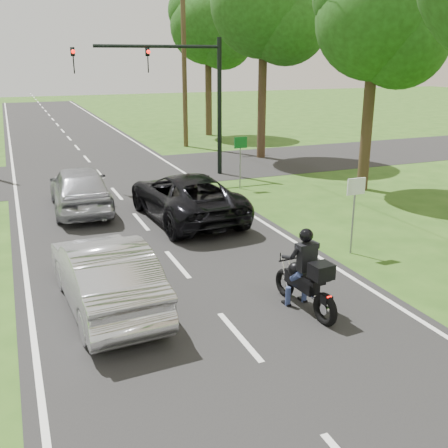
{
  "coord_description": "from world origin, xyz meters",
  "views": [
    {
      "loc": [
        -3.69,
        -8.23,
        5.18
      ],
      "look_at": [
        0.91,
        3.0,
        1.3
      ],
      "focal_mm": 42.0,
      "sensor_mm": 36.0,
      "label": 1
    }
  ],
  "objects_px": {
    "silver_sedan": "(105,274)",
    "silver_suv": "(80,188)",
    "sign_white": "(355,197)",
    "motorcycle_rider": "(307,279)",
    "traffic_signal": "(179,82)",
    "utility_pole_far": "(184,59)",
    "sign_green": "(240,150)",
    "dark_suv": "(185,196)"
  },
  "relations": [
    {
      "from": "utility_pole_far",
      "to": "sign_green",
      "type": "height_order",
      "value": "utility_pole_far"
    },
    {
      "from": "sign_white",
      "to": "sign_green",
      "type": "relative_size",
      "value": 1.0
    },
    {
      "from": "sign_green",
      "to": "dark_suv",
      "type": "bearing_deg",
      "value": -136.95
    },
    {
      "from": "motorcycle_rider",
      "to": "sign_green",
      "type": "bearing_deg",
      "value": 68.48
    },
    {
      "from": "silver_suv",
      "to": "sign_white",
      "type": "distance_m",
      "value": 9.55
    },
    {
      "from": "motorcycle_rider",
      "to": "silver_sedan",
      "type": "bearing_deg",
      "value": 150.66
    },
    {
      "from": "silver_suv",
      "to": "utility_pole_far",
      "type": "bearing_deg",
      "value": -121.25
    },
    {
      "from": "silver_sedan",
      "to": "silver_suv",
      "type": "height_order",
      "value": "silver_suv"
    },
    {
      "from": "silver_sedan",
      "to": "traffic_signal",
      "type": "height_order",
      "value": "traffic_signal"
    },
    {
      "from": "dark_suv",
      "to": "traffic_signal",
      "type": "height_order",
      "value": "traffic_signal"
    },
    {
      "from": "dark_suv",
      "to": "silver_suv",
      "type": "distance_m",
      "value": 3.87
    },
    {
      "from": "silver_sedan",
      "to": "utility_pole_far",
      "type": "distance_m",
      "value": 21.87
    },
    {
      "from": "silver_sedan",
      "to": "motorcycle_rider",
      "type": "bearing_deg",
      "value": 152.25
    },
    {
      "from": "sign_white",
      "to": "silver_suv",
      "type": "bearing_deg",
      "value": 131.48
    },
    {
      "from": "sign_white",
      "to": "motorcycle_rider",
      "type": "bearing_deg",
      "value": -139.57
    },
    {
      "from": "motorcycle_rider",
      "to": "sign_white",
      "type": "relative_size",
      "value": 1.01
    },
    {
      "from": "dark_suv",
      "to": "silver_suv",
      "type": "bearing_deg",
      "value": -39.84
    },
    {
      "from": "silver_suv",
      "to": "sign_white",
      "type": "bearing_deg",
      "value": 133.51
    },
    {
      "from": "motorcycle_rider",
      "to": "utility_pole_far",
      "type": "distance_m",
      "value": 22.41
    },
    {
      "from": "motorcycle_rider",
      "to": "sign_white",
      "type": "height_order",
      "value": "sign_white"
    },
    {
      "from": "traffic_signal",
      "to": "utility_pole_far",
      "type": "relative_size",
      "value": 0.64
    },
    {
      "from": "traffic_signal",
      "to": "utility_pole_far",
      "type": "xyz_separation_m",
      "value": [
        2.86,
        8.0,
        0.95
      ]
    },
    {
      "from": "silver_sedan",
      "to": "sign_white",
      "type": "distance_m",
      "value": 6.93
    },
    {
      "from": "silver_sedan",
      "to": "sign_green",
      "type": "bearing_deg",
      "value": -132.13
    },
    {
      "from": "traffic_signal",
      "to": "utility_pole_far",
      "type": "distance_m",
      "value": 8.55
    },
    {
      "from": "motorcycle_rider",
      "to": "silver_suv",
      "type": "height_order",
      "value": "motorcycle_rider"
    },
    {
      "from": "utility_pole_far",
      "to": "motorcycle_rider",
      "type": "bearing_deg",
      "value": -101.66
    },
    {
      "from": "traffic_signal",
      "to": "sign_white",
      "type": "xyz_separation_m",
      "value": [
        1.36,
        -11.02,
        -2.54
      ]
    },
    {
      "from": "silver_suv",
      "to": "traffic_signal",
      "type": "bearing_deg",
      "value": -139.78
    },
    {
      "from": "silver_suv",
      "to": "motorcycle_rider",
      "type": "bearing_deg",
      "value": 111.24
    },
    {
      "from": "motorcycle_rider",
      "to": "traffic_signal",
      "type": "relative_size",
      "value": 0.34
    },
    {
      "from": "silver_sedan",
      "to": "sign_white",
      "type": "relative_size",
      "value": 2.18
    },
    {
      "from": "silver_sedan",
      "to": "sign_green",
      "type": "xyz_separation_m",
      "value": [
        7.04,
        8.73,
        0.82
      ]
    },
    {
      "from": "sign_white",
      "to": "utility_pole_far",
      "type": "bearing_deg",
      "value": 85.49
    },
    {
      "from": "silver_sedan",
      "to": "silver_suv",
      "type": "xyz_separation_m",
      "value": [
        0.54,
        7.86,
        0.05
      ]
    },
    {
      "from": "silver_sedan",
      "to": "sign_green",
      "type": "distance_m",
      "value": 11.25
    },
    {
      "from": "silver_sedan",
      "to": "silver_suv",
      "type": "bearing_deg",
      "value": -97.16
    },
    {
      "from": "silver_sedan",
      "to": "traffic_signal",
      "type": "xyz_separation_m",
      "value": [
        5.48,
        11.75,
        3.36
      ]
    },
    {
      "from": "silver_sedan",
      "to": "traffic_signal",
      "type": "bearing_deg",
      "value": -118.26
    },
    {
      "from": "traffic_signal",
      "to": "sign_green",
      "type": "relative_size",
      "value": 3.0
    },
    {
      "from": "motorcycle_rider",
      "to": "sign_white",
      "type": "distance_m",
      "value": 3.96
    },
    {
      "from": "sign_white",
      "to": "sign_green",
      "type": "distance_m",
      "value": 8.0
    }
  ]
}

